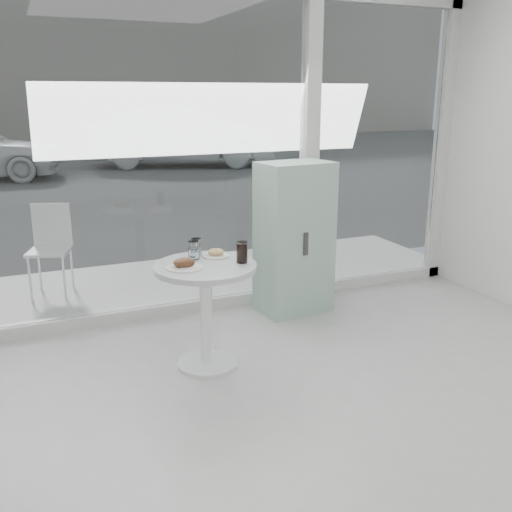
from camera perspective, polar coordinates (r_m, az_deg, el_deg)
name	(u,v)px	position (r m, az deg, el deg)	size (l,w,h in m)	color
storefront	(226,118)	(5.04, -3.06, 13.59)	(5.00, 0.14, 3.00)	silver
main_table	(206,294)	(4.05, -5.04, -3.83)	(0.72, 0.72, 0.77)	white
patio_deck	(195,279)	(6.07, -6.11, -2.29)	(5.60, 1.60, 0.05)	silver
street	(71,161)	(17.91, -17.99, 9.02)	(40.00, 24.00, 0.00)	#353535
far_building	(39,42)	(26.86, -20.85, 19.40)	(40.00, 2.00, 8.00)	gray
mint_cabinet	(294,238)	(5.08, 3.85, 1.78)	(0.67, 0.48, 1.35)	#92BAA6
patio_chair	(50,243)	(5.81, -19.87, 1.22)	(0.47, 0.47, 0.85)	white
car_silver	(184,136)	(15.89, -7.23, 11.78)	(1.69, 4.85, 1.60)	#98999F
plate_fritter	(185,264)	(3.90, -7.15, -0.82)	(0.25, 0.25, 0.07)	white
plate_donut	(216,254)	(4.16, -4.03, 0.21)	(0.20, 0.20, 0.05)	white
water_tumbler_a	(194,251)	(4.10, -6.24, 0.47)	(0.08, 0.08, 0.13)	white
water_tumbler_b	(196,248)	(4.20, -6.01, 0.82)	(0.08, 0.08, 0.13)	white
cola_glass	(242,253)	(3.99, -1.41, 0.33)	(0.08, 0.08, 0.15)	white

